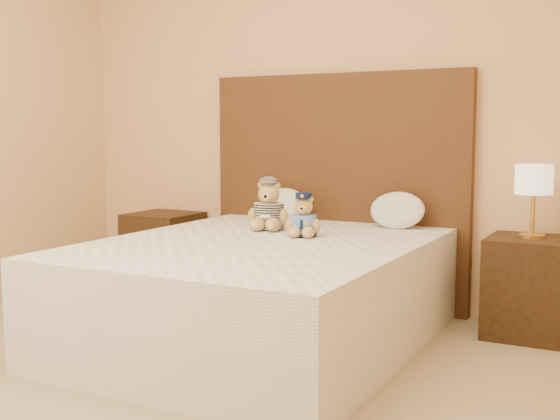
% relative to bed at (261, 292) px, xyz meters
% --- Properties ---
extents(bed, '(1.60, 2.00, 0.55)m').
position_rel_bed_xyz_m(bed, '(0.00, 0.00, 0.00)').
color(bed, white).
rests_on(bed, ground).
extents(headboard, '(1.75, 0.08, 1.50)m').
position_rel_bed_xyz_m(headboard, '(0.00, 1.01, 0.47)').
color(headboard, '#492A15').
rests_on(headboard, ground).
extents(nightstand_left, '(0.45, 0.45, 0.55)m').
position_rel_bed_xyz_m(nightstand_left, '(-1.25, 0.80, -0.00)').
color(nightstand_left, '#372311').
rests_on(nightstand_left, ground).
extents(nightstand_right, '(0.45, 0.45, 0.55)m').
position_rel_bed_xyz_m(nightstand_right, '(1.25, 0.80, -0.00)').
color(nightstand_right, '#372311').
rests_on(nightstand_right, ground).
extents(lamp, '(0.20, 0.20, 0.40)m').
position_rel_bed_xyz_m(lamp, '(1.25, 0.80, 0.57)').
color(lamp, gold).
rests_on(lamp, nightstand_right).
extents(teddy_police, '(0.25, 0.25, 0.24)m').
position_rel_bed_xyz_m(teddy_police, '(0.12, 0.26, 0.39)').
color(teddy_police, '#A58240').
rests_on(teddy_police, bed).
extents(teddy_prisoner, '(0.31, 0.30, 0.29)m').
position_rel_bed_xyz_m(teddy_prisoner, '(-0.17, 0.41, 0.42)').
color(teddy_prisoner, '#A58240').
rests_on(teddy_prisoner, bed).
extents(pillow_left, '(0.33, 0.21, 0.23)m').
position_rel_bed_xyz_m(pillow_left, '(-0.30, 0.83, 0.39)').
color(pillow_left, white).
rests_on(pillow_left, bed).
extents(pillow_right, '(0.34, 0.22, 0.24)m').
position_rel_bed_xyz_m(pillow_right, '(0.47, 0.83, 0.39)').
color(pillow_right, white).
rests_on(pillow_right, bed).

